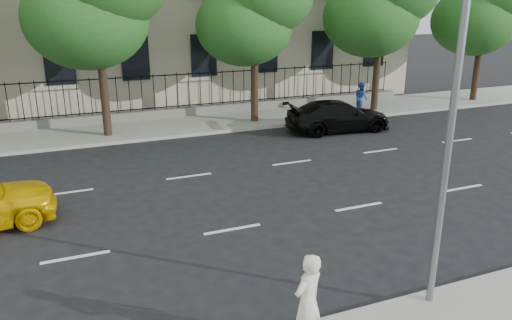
{
  "coord_description": "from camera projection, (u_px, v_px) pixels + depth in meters",
  "views": [
    {
      "loc": [
        -4.02,
        -9.0,
        5.96
      ],
      "look_at": [
        0.89,
        3.0,
        1.71
      ],
      "focal_mm": 35.0,
      "sensor_mm": 36.0,
      "label": 1
    }
  ],
  "objects": [
    {
      "name": "street_light",
      "position": [
        439.0,
        44.0,
        8.97
      ],
      "size": [
        0.25,
        3.32,
        8.05
      ],
      "color": "slate",
      "rests_on": "near_sidewalk"
    },
    {
      "name": "ground",
      "position": [
        270.0,
        275.0,
        11.22
      ],
      "size": [
        120.0,
        120.0,
        0.0
      ],
      "primitive_type": "plane",
      "color": "black",
      "rests_on": "ground"
    },
    {
      "name": "pedestrian_far",
      "position": [
        361.0,
        98.0,
        25.99
      ],
      "size": [
        0.63,
        0.8,
        1.61
      ],
      "primitive_type": "imported",
      "rotation": [
        0.0,
        0.0,
        1.54
      ],
      "color": "#24448F",
      "rests_on": "far_sidewalk"
    },
    {
      "name": "lane_markings",
      "position": [
        208.0,
        199.0,
        15.4
      ],
      "size": [
        49.6,
        4.62,
        0.01
      ],
      "primitive_type": null,
      "color": "silver",
      "rests_on": "ground"
    },
    {
      "name": "iron_fence",
      "position": [
        143.0,
        109.0,
        24.83
      ],
      "size": [
        30.0,
        0.5,
        2.2
      ],
      "color": "slate",
      "rests_on": "far_sidewalk"
    },
    {
      "name": "far_sidewalk",
      "position": [
        150.0,
        128.0,
        23.51
      ],
      "size": [
        60.0,
        4.0,
        0.15
      ],
      "primitive_type": "cube",
      "color": "gray",
      "rests_on": "ground"
    },
    {
      "name": "black_sedan",
      "position": [
        338.0,
        116.0,
        23.06
      ],
      "size": [
        5.07,
        2.4,
        1.43
      ],
      "primitive_type": "imported",
      "rotation": [
        0.0,
        0.0,
        1.49
      ],
      "color": "black",
      "rests_on": "ground"
    },
    {
      "name": "woman_near",
      "position": [
        308.0,
        301.0,
        8.47
      ],
      "size": [
        0.76,
        0.64,
        1.77
      ],
      "primitive_type": "imported",
      "rotation": [
        0.0,
        0.0,
        3.55
      ],
      "color": "beige",
      "rests_on": "near_sidewalk"
    },
    {
      "name": "tree_d",
      "position": [
        254.0,
        0.0,
        22.97
      ],
      "size": [
        5.34,
        4.94,
        8.84
      ],
      "color": "#382619",
      "rests_on": "far_sidewalk"
    }
  ]
}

